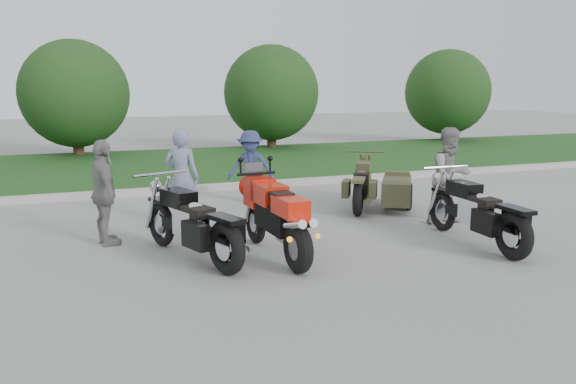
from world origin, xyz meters
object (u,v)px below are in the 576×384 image
object	(u,v)px
cruiser_sidecar	(382,189)
person_back	(104,193)
person_denim	(251,167)
sportbike_red	(276,215)
person_stripe	(182,177)
cruiser_right	(480,216)
person_grey	(451,176)
cruiser_left	(195,227)

from	to	relation	value
cruiser_sidecar	person_back	world-z (taller)	person_back
person_denim	cruiser_sidecar	bearing A→B (deg)	-6.32
sportbike_red	person_denim	xyz separation A→B (m)	(0.79, 3.84, 0.14)
person_back	person_stripe	bearing A→B (deg)	-67.93
sportbike_red	person_stripe	size ratio (longest dim) A/B	1.32
person_denim	cruiser_right	bearing A→B (deg)	-34.61
person_denim	person_grey	bearing A→B (deg)	-19.85
sportbike_red	person_denim	size ratio (longest dim) A/B	1.48
person_stripe	sportbike_red	bearing A→B (deg)	141.91
cruiser_left	person_back	world-z (taller)	person_back
cruiser_left	person_back	distance (m)	1.78
person_grey	cruiser_left	bearing A→B (deg)	-175.53
sportbike_red	cruiser_sidecar	size ratio (longest dim) A/B	1.05
sportbike_red	cruiser_sidecar	world-z (taller)	sportbike_red
person_stripe	person_back	xyz separation A→B (m)	(-1.37, -0.89, -0.03)
cruiser_left	person_grey	bearing A→B (deg)	-12.75
cruiser_right	person_back	world-z (taller)	person_back
sportbike_red	person_grey	xyz separation A→B (m)	(3.62, 0.84, 0.24)
cruiser_sidecar	person_back	xyz separation A→B (m)	(-5.36, -0.74, 0.41)
cruiser_left	person_denim	world-z (taller)	person_denim
person_back	sportbike_red	bearing A→B (deg)	-136.04
person_grey	cruiser_right	bearing A→B (deg)	-110.51
person_denim	person_back	size ratio (longest dim) A/B	0.93
person_stripe	person_denim	bearing A→B (deg)	-109.23
person_grey	person_denim	size ratio (longest dim) A/B	1.13
cruiser_right	person_denim	size ratio (longest dim) A/B	1.59
person_stripe	person_denim	world-z (taller)	person_stripe
cruiser_right	person_grey	bearing A→B (deg)	73.53
sportbike_red	person_denim	distance (m)	3.92
person_stripe	person_back	size ratio (longest dim) A/B	1.04
person_stripe	cruiser_sidecar	bearing A→B (deg)	-150.17
cruiser_left	cruiser_sidecar	bearing A→B (deg)	6.49
person_grey	person_back	bearing A→B (deg)	170.39
cruiser_right	cruiser_sidecar	xyz separation A→B (m)	(-0.07, 2.87, -0.06)
person_grey	person_stripe	bearing A→B (deg)	157.71
cruiser_right	person_stripe	bearing A→B (deg)	145.18
cruiser_sidecar	person_stripe	size ratio (longest dim) A/B	1.26
person_back	cruiser_right	bearing A→B (deg)	-122.36
cruiser_left	person_back	size ratio (longest dim) A/B	1.46
cruiser_left	person_grey	distance (m)	4.79
sportbike_red	person_grey	distance (m)	3.72
sportbike_red	person_grey	size ratio (longest dim) A/B	1.31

